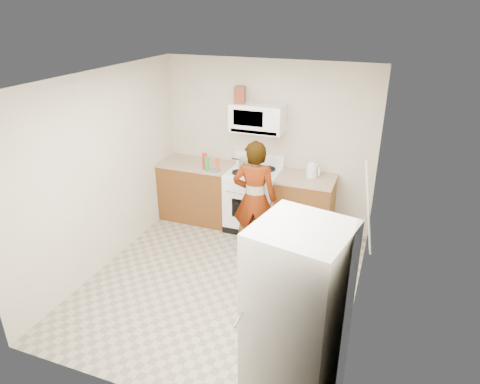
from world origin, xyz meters
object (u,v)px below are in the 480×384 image
at_px(microwave, 258,118).
at_px(kettle, 312,170).
at_px(fridge, 297,319).
at_px(gas_range, 254,199).
at_px(saucepan, 246,163).
at_px(person, 255,199).

xyz_separation_m(microwave, kettle, (0.84, -0.05, -0.67)).
bearing_deg(fridge, gas_range, 126.91).
bearing_deg(saucepan, microwave, 9.24).
bearing_deg(fridge, kettle, 111.26).
relative_size(microwave, kettle, 4.12).
distance_m(microwave, person, 1.22).
bearing_deg(fridge, person, 128.55).
bearing_deg(person, gas_range, -79.85).
height_order(microwave, saucepan, microwave).
bearing_deg(gas_range, kettle, 5.56).
relative_size(gas_range, person, 0.70).
bearing_deg(microwave, person, -73.30).
bearing_deg(saucepan, gas_range, -31.10).
bearing_deg(gas_range, person, -70.33).
xyz_separation_m(gas_range, person, (0.24, -0.67, 0.32)).
bearing_deg(person, fridge, 107.44).
bearing_deg(kettle, saucepan, -156.71).
bearing_deg(kettle, microwave, -158.77).
distance_m(gas_range, kettle, 1.00).
distance_m(microwave, kettle, 1.08).
height_order(microwave, fridge, microwave).
bearing_deg(fridge, saucepan, 128.79).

